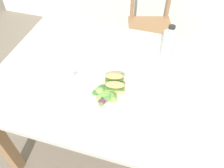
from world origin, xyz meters
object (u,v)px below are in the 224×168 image
at_px(plate_lunch, 110,91).
at_px(sandwich_half_front, 115,86).
at_px(chair_wooden_far, 150,25).
at_px(fork_on_napkin, 72,81).
at_px(dining_table, 114,89).
at_px(bottle_cold_brew, 168,45).
at_px(sandwich_half_back, 114,78).

height_order(plate_lunch, sandwich_half_front, sandwich_half_front).
distance_m(chair_wooden_far, fork_on_napkin, 1.18).
height_order(dining_table, chair_wooden_far, chair_wooden_far).
height_order(sandwich_half_front, bottle_cold_brew, bottle_cold_brew).
bearing_deg(chair_wooden_far, plate_lunch, -92.55).
xyz_separation_m(dining_table, fork_on_napkin, (-0.21, -0.11, 0.12)).
distance_m(chair_wooden_far, sandwich_half_front, 1.16).
xyz_separation_m(sandwich_half_back, fork_on_napkin, (-0.22, -0.06, -0.03)).
bearing_deg(dining_table, chair_wooden_far, 86.42).
xyz_separation_m(chair_wooden_far, sandwich_half_front, (-0.03, -1.11, 0.33)).
distance_m(plate_lunch, bottle_cold_brew, 0.47).
relative_size(sandwich_half_front, fork_on_napkin, 0.59).
distance_m(chair_wooden_far, plate_lunch, 1.16).
bearing_deg(plate_lunch, sandwich_half_front, 25.48).
height_order(plate_lunch, bottle_cold_brew, bottle_cold_brew).
height_order(chair_wooden_far, sandwich_half_back, chair_wooden_far).
height_order(chair_wooden_far, fork_on_napkin, chair_wooden_far).
relative_size(plate_lunch, sandwich_half_back, 2.43).
relative_size(sandwich_half_front, bottle_cold_brew, 0.54).
bearing_deg(dining_table, bottle_cold_brew, 46.46).
bearing_deg(dining_table, sandwich_half_front, -71.17).
distance_m(sandwich_half_front, bottle_cold_brew, 0.44).
xyz_separation_m(dining_table, bottle_cold_brew, (0.26, 0.27, 0.19)).
height_order(sandwich_half_back, fork_on_napkin, sandwich_half_back).
relative_size(dining_table, sandwich_half_front, 12.29).
bearing_deg(sandwich_half_front, plate_lunch, -154.52).
height_order(chair_wooden_far, sandwich_half_front, chair_wooden_far).
height_order(plate_lunch, sandwich_half_back, sandwich_half_back).
bearing_deg(sandwich_half_front, chair_wooden_far, 88.68).
bearing_deg(sandwich_half_back, sandwich_half_front, -70.71).
bearing_deg(sandwich_half_back, fork_on_napkin, -165.27).
bearing_deg(chair_wooden_far, bottle_cold_brew, -75.19).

